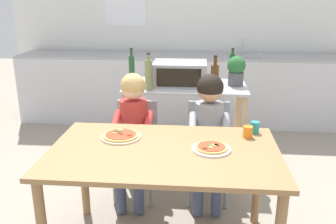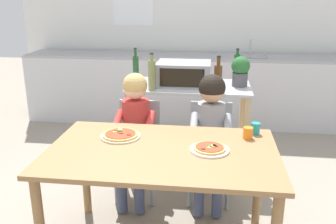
# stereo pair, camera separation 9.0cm
# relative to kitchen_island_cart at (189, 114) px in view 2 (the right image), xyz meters

# --- Properties ---
(ground_plane) EXTENTS (12.21, 12.21, 0.00)m
(ground_plane) POSITION_rel_kitchen_island_cart_xyz_m (-0.08, -0.02, -0.58)
(ground_plane) COLOR gray
(back_wall_tiled) EXTENTS (4.87, 0.14, 2.70)m
(back_wall_tiled) POSITION_rel_kitchen_island_cart_xyz_m (-0.08, 1.87, 0.77)
(back_wall_tiled) COLOR white
(back_wall_tiled) RESTS_ON ground
(kitchen_counter) EXTENTS (4.38, 0.60, 1.11)m
(kitchen_counter) POSITION_rel_kitchen_island_cart_xyz_m (-0.08, 1.46, -0.13)
(kitchen_counter) COLOR silver
(kitchen_counter) RESTS_ON ground
(kitchen_island_cart) EXTENTS (1.13, 0.60, 0.86)m
(kitchen_island_cart) POSITION_rel_kitchen_island_cart_xyz_m (0.00, 0.00, 0.00)
(kitchen_island_cart) COLOR #B7BABF
(kitchen_island_cart) RESTS_ON ground
(toaster_oven) EXTENTS (0.49, 0.38, 0.21)m
(toaster_oven) POSITION_rel_kitchen_island_cart_xyz_m (-0.05, 0.00, 0.39)
(toaster_oven) COLOR #999BA0
(toaster_oven) RESTS_ON kitchen_island_cart
(bottle_tall_green_wine) EXTENTS (0.07, 0.07, 0.31)m
(bottle_tall_green_wine) POSITION_rel_kitchen_island_cart_xyz_m (0.26, -0.20, 0.41)
(bottle_tall_green_wine) COLOR #4C2D14
(bottle_tall_green_wine) RESTS_ON kitchen_island_cart
(bottle_squat_spirits) EXTENTS (0.07, 0.07, 0.33)m
(bottle_squat_spirits) POSITION_rel_kitchen_island_cart_xyz_m (-0.31, -0.22, 0.42)
(bottle_squat_spirits) COLOR olive
(bottle_squat_spirits) RESTS_ON kitchen_island_cart
(bottle_slim_sauce) EXTENTS (0.05, 0.05, 0.34)m
(bottle_slim_sauce) POSITION_rel_kitchen_island_cart_xyz_m (-0.50, -0.01, 0.42)
(bottle_slim_sauce) COLOR #1E4723
(bottle_slim_sauce) RESTS_ON kitchen_island_cart
(bottle_clear_vinegar) EXTENTS (0.06, 0.06, 0.31)m
(bottle_clear_vinegar) POSITION_rel_kitchen_island_cart_xyz_m (0.44, 0.24, 0.42)
(bottle_clear_vinegar) COLOR #1E4723
(bottle_clear_vinegar) RESTS_ON kitchen_island_cart
(potted_herb_plant) EXTENTS (0.17, 0.17, 0.27)m
(potted_herb_plant) POSITION_rel_kitchen_island_cart_xyz_m (0.46, 0.02, 0.43)
(potted_herb_plant) COLOR #4C4C51
(potted_herb_plant) RESTS_ON kitchen_island_cart
(dining_table) EXTENTS (1.44, 0.89, 0.75)m
(dining_table) POSITION_rel_kitchen_island_cart_xyz_m (-0.08, -1.24, 0.07)
(dining_table) COLOR olive
(dining_table) RESTS_ON ground
(dining_chair_left) EXTENTS (0.36, 0.36, 0.81)m
(dining_chair_left) POSITION_rel_kitchen_island_cart_xyz_m (-0.39, -0.51, -0.10)
(dining_chair_left) COLOR gray
(dining_chair_left) RESTS_ON ground
(dining_chair_right) EXTENTS (0.36, 0.36, 0.81)m
(dining_chair_right) POSITION_rel_kitchen_island_cart_xyz_m (0.22, -0.48, -0.10)
(dining_chair_right) COLOR gray
(dining_chair_right) RESTS_ON ground
(child_in_red_shirt) EXTENTS (0.32, 0.42, 1.07)m
(child_in_red_shirt) POSITION_rel_kitchen_island_cart_xyz_m (-0.39, -0.62, 0.11)
(child_in_red_shirt) COLOR #424C6B
(child_in_red_shirt) RESTS_ON ground
(child_in_grey_shirt) EXTENTS (0.32, 0.42, 1.07)m
(child_in_grey_shirt) POSITION_rel_kitchen_island_cart_xyz_m (0.22, -0.60, 0.12)
(child_in_grey_shirt) COLOR #424C6B
(child_in_grey_shirt) RESTS_ON ground
(pizza_plate_cream) EXTENTS (0.27, 0.27, 0.03)m
(pizza_plate_cream) POSITION_rel_kitchen_island_cart_xyz_m (-0.39, -1.07, 0.18)
(pizza_plate_cream) COLOR beige
(pizza_plate_cream) RESTS_ON dining_table
(pizza_plate_white) EXTENTS (0.24, 0.24, 0.03)m
(pizza_plate_white) POSITION_rel_kitchen_island_cart_xyz_m (0.22, -1.22, 0.18)
(pizza_plate_white) COLOR white
(pizza_plate_white) RESTS_ON dining_table
(drinking_cup_teal) EXTENTS (0.06, 0.06, 0.08)m
(drinking_cup_teal) POSITION_rel_kitchen_island_cart_xyz_m (0.52, -0.90, 0.21)
(drinking_cup_teal) COLOR teal
(drinking_cup_teal) RESTS_ON dining_table
(drinking_cup_orange) EXTENTS (0.07, 0.07, 0.08)m
(drinking_cup_orange) POSITION_rel_kitchen_island_cart_xyz_m (0.47, -0.98, 0.21)
(drinking_cup_orange) COLOR orange
(drinking_cup_orange) RESTS_ON dining_table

